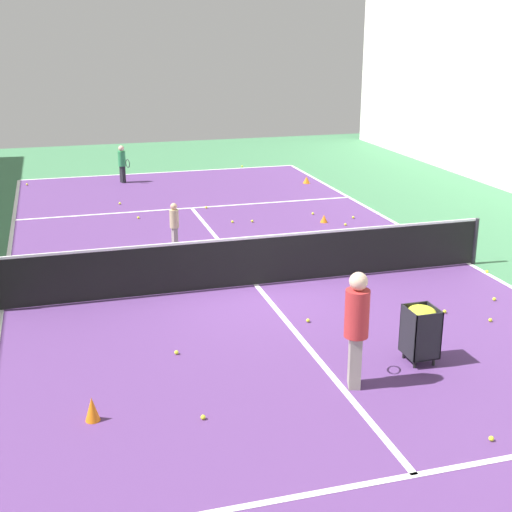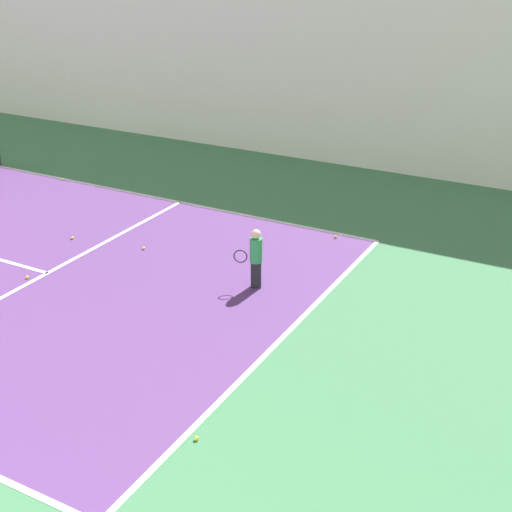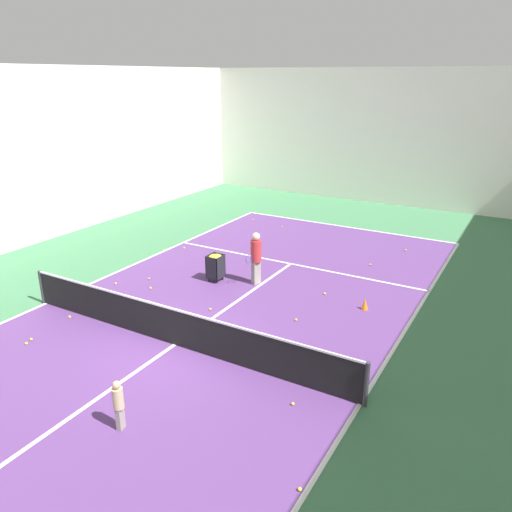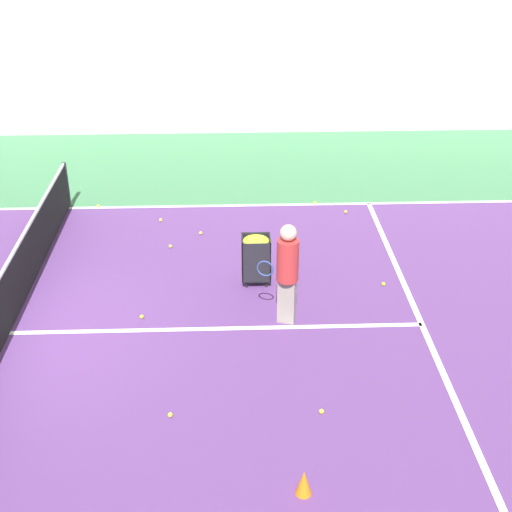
{
  "view_description": "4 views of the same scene",
  "coord_description": "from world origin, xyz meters",
  "px_view_note": "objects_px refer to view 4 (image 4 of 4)",
  "views": [
    {
      "loc": [
        3.82,
        13.22,
        5.07
      ],
      "look_at": [
        0.0,
        0.0,
        0.63
      ],
      "focal_mm": 50.0,
      "sensor_mm": 36.0,
      "label": 1
    },
    {
      "loc": [
        -9.8,
        -17.17,
        6.57
      ],
      "look_at": [
        1.55,
        -10.98,
        0.7
      ],
      "focal_mm": 50.0,
      "sensor_mm": 36.0,
      "label": 2
    },
    {
      "loc": [
        7.49,
        -8.77,
        6.57
      ],
      "look_at": [
        -0.19,
        4.55,
        0.98
      ],
      "focal_mm": 35.0,
      "sensor_mm": 36.0,
      "label": 3
    },
    {
      "loc": [
        9.8,
        3.66,
        6.57
      ],
      "look_at": [
        -1.5,
        4.09,
        0.55
      ],
      "focal_mm": 50.0,
      "sensor_mm": 36.0,
      "label": 4
    }
  ],
  "objects_px": {
    "coach_at_net": "(287,268)",
    "ball_cart": "(256,251)",
    "tennis_net": "(4,305)",
    "training_cone_0": "(304,482)"
  },
  "relations": [
    {
      "from": "coach_at_net",
      "to": "ball_cart",
      "type": "height_order",
      "value": "coach_at_net"
    },
    {
      "from": "coach_at_net",
      "to": "ball_cart",
      "type": "relative_size",
      "value": 1.91
    },
    {
      "from": "tennis_net",
      "to": "ball_cart",
      "type": "relative_size",
      "value": 10.98
    },
    {
      "from": "tennis_net",
      "to": "ball_cart",
      "type": "distance_m",
      "value": 4.36
    },
    {
      "from": "training_cone_0",
      "to": "tennis_net",
      "type": "bearing_deg",
      "value": -128.74
    },
    {
      "from": "tennis_net",
      "to": "coach_at_net",
      "type": "xyz_separation_m",
      "value": [
        -0.19,
        4.54,
        0.48
      ]
    },
    {
      "from": "coach_at_net",
      "to": "training_cone_0",
      "type": "height_order",
      "value": "coach_at_net"
    },
    {
      "from": "tennis_net",
      "to": "training_cone_0",
      "type": "relative_size",
      "value": 29.6
    },
    {
      "from": "coach_at_net",
      "to": "tennis_net",
      "type": "bearing_deg",
      "value": 20.41
    },
    {
      "from": "tennis_net",
      "to": "ball_cart",
      "type": "height_order",
      "value": "tennis_net"
    }
  ]
}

